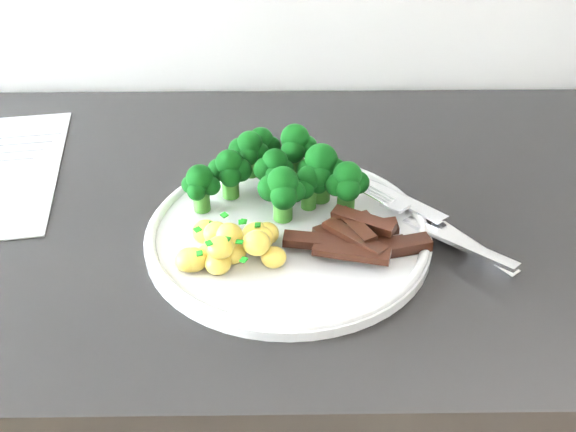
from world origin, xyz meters
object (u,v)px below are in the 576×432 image
Objects in this scene: broccoli at (282,169)px; beef_strips at (358,237)px; fork at (436,229)px; potatoes at (233,244)px; knife at (452,235)px; plate at (288,232)px.

broccoli is 1.34× the size of beef_strips.
beef_strips is 0.09m from fork.
broccoli is 1.88× the size of potatoes.
fork is 0.89× the size of knife.
plate is 1.68× the size of knife.
broccoli is 0.12m from beef_strips.
beef_strips is (0.07, -0.03, 0.01)m from plate.
knife is (0.18, -0.07, -0.04)m from broccoli.
broccoli is (-0.01, 0.06, 0.04)m from plate.
potatoes is 0.13m from beef_strips.
broccoli reaches higher than fork.
plate is 0.08m from broccoli.
potatoes is at bearing -170.99° from knife.
potatoes is 0.22m from fork.
broccoli is at bearing 159.18° from knife.
broccoli is at bearing 131.76° from beef_strips.
plate is at bearing 159.96° from beef_strips.
beef_strips is 0.11m from knife.
plate is 1.89× the size of fork.
beef_strips is at bearing -169.33° from knife.
broccoli is 0.12m from potatoes.
fork reaches higher than plate.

